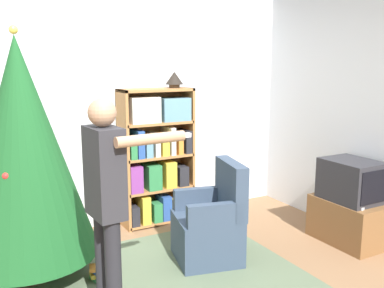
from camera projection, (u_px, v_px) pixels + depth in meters
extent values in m
cube|color=silver|center=(113.00, 109.00, 4.70)|extent=(8.00, 0.10, 2.60)
cube|color=#56664C|center=(165.00, 287.00, 3.49)|extent=(2.38, 2.07, 0.01)
cube|color=#A8703D|center=(124.00, 161.00, 4.61)|extent=(0.03, 0.33, 1.53)
cube|color=#A8703D|center=(188.00, 153.00, 4.98)|extent=(0.03, 0.33, 1.53)
cube|color=#A8703D|center=(156.00, 90.00, 4.65)|extent=(0.81, 0.33, 0.03)
cube|color=#A8703D|center=(151.00, 154.00, 4.93)|extent=(0.81, 0.01, 1.53)
cube|color=#A8703D|center=(158.00, 219.00, 4.93)|extent=(0.78, 0.33, 0.03)
cube|color=#232328|center=(132.00, 215.00, 4.72)|extent=(0.09, 0.24, 0.21)
cube|color=gold|center=(142.00, 208.00, 4.80)|extent=(0.10, 0.30, 0.31)
cube|color=#2D7A42|center=(154.00, 210.00, 4.86)|extent=(0.10, 0.29, 0.22)
cube|color=#284C93|center=(164.00, 207.00, 4.89)|extent=(0.11, 0.23, 0.28)
cube|color=gold|center=(174.00, 207.00, 4.96)|extent=(0.08, 0.24, 0.22)
cube|color=#B22D28|center=(182.00, 202.00, 5.02)|extent=(0.08, 0.27, 0.30)
cube|color=#A8703D|center=(157.00, 188.00, 4.86)|extent=(0.78, 0.33, 0.03)
cube|color=#843889|center=(133.00, 178.00, 4.66)|extent=(0.14, 0.26, 0.29)
cube|color=#2D7A42|center=(152.00, 176.00, 4.76)|extent=(0.16, 0.24, 0.28)
cube|color=gold|center=(167.00, 173.00, 4.86)|extent=(0.13, 0.28, 0.29)
cube|color=#232328|center=(179.00, 174.00, 4.95)|extent=(0.12, 0.30, 0.22)
cube|color=#A8703D|center=(157.00, 156.00, 4.79)|extent=(0.78, 0.33, 0.03)
cube|color=#2D7A42|center=(129.00, 148.00, 4.61)|extent=(0.07, 0.30, 0.21)
cube|color=#284C93|center=(137.00, 143.00, 4.63)|extent=(0.07, 0.28, 0.30)
cube|color=#5B899E|center=(145.00, 146.00, 4.67)|extent=(0.08, 0.27, 0.24)
cube|color=beige|center=(154.00, 144.00, 4.71)|extent=(0.06, 0.25, 0.26)
cube|color=gold|center=(162.00, 144.00, 4.75)|extent=(0.08, 0.23, 0.24)
cube|color=beige|center=(168.00, 140.00, 4.81)|extent=(0.06, 0.30, 0.31)
cube|color=orange|center=(176.00, 143.00, 4.86)|extent=(0.06, 0.28, 0.23)
cube|color=#232328|center=(184.00, 141.00, 4.89)|extent=(0.08, 0.26, 0.26)
cube|color=#A8703D|center=(156.00, 123.00, 4.72)|extent=(0.78, 0.33, 0.03)
cube|color=beige|center=(142.00, 110.00, 4.60)|extent=(0.33, 0.30, 0.28)
cube|color=#5B899E|center=(173.00, 109.00, 4.76)|extent=(0.33, 0.26, 0.25)
cube|color=brown|center=(348.00, 221.00, 4.34)|extent=(0.46, 0.72, 0.44)
cube|color=#28282D|center=(351.00, 180.00, 4.26)|extent=(0.43, 0.54, 0.41)
cube|color=black|center=(374.00, 187.00, 4.02)|extent=(0.35, 0.01, 0.32)
cube|color=white|center=(358.00, 207.00, 4.04)|extent=(0.04, 0.12, 0.02)
cylinder|color=#4C3323|center=(32.00, 272.00, 3.64)|extent=(0.36, 0.36, 0.10)
cylinder|color=brown|center=(31.00, 260.00, 3.62)|extent=(0.08, 0.08, 0.12)
cone|color=#195123|center=(22.00, 149.00, 3.44)|extent=(1.15, 1.15, 1.80)
sphere|color=red|center=(6.00, 176.00, 3.16)|extent=(0.06, 0.06, 0.06)
sphere|color=#B74C93|center=(57.00, 169.00, 3.78)|extent=(0.06, 0.06, 0.06)
sphere|color=silver|center=(61.00, 188.00, 3.88)|extent=(0.07, 0.07, 0.07)
sphere|color=silver|center=(5.00, 168.00, 3.70)|extent=(0.06, 0.06, 0.06)
sphere|color=#B74C93|center=(53.00, 153.00, 3.70)|extent=(0.07, 0.07, 0.07)
sphere|color=#E5CC4C|center=(13.00, 30.00, 3.27)|extent=(0.07, 0.07, 0.07)
cube|color=#334256|center=(207.00, 238.00, 3.95)|extent=(0.67, 0.67, 0.42)
cube|color=#334256|center=(231.00, 188.00, 3.92)|extent=(0.24, 0.57, 0.50)
cube|color=#334256|center=(200.00, 198.00, 4.12)|extent=(0.51, 0.19, 0.20)
cube|color=#334256|center=(215.00, 215.00, 3.66)|extent=(0.51, 0.19, 0.20)
cylinder|color=#232328|center=(103.00, 266.00, 2.99)|extent=(0.11, 0.11, 0.80)
cylinder|color=#232328|center=(114.00, 277.00, 2.84)|extent=(0.11, 0.11, 0.80)
cube|color=#2D2D33|center=(105.00, 172.00, 2.78)|extent=(0.21, 0.33, 0.60)
cylinder|color=tan|center=(94.00, 170.00, 2.95)|extent=(0.07, 0.07, 0.48)
cylinder|color=tan|center=(151.00, 139.00, 2.71)|extent=(0.48, 0.11, 0.07)
cube|color=white|center=(183.00, 135.00, 2.84)|extent=(0.11, 0.04, 0.03)
sphere|color=tan|center=(102.00, 113.00, 2.71)|extent=(0.18, 0.18, 0.18)
cylinder|color=#473828|center=(174.00, 86.00, 4.75)|extent=(0.12, 0.12, 0.04)
cone|color=black|center=(174.00, 78.00, 4.74)|extent=(0.20, 0.20, 0.14)
cube|color=#2D7A42|center=(104.00, 276.00, 3.63)|extent=(0.23, 0.18, 0.03)
cube|color=gold|center=(103.00, 273.00, 3.62)|extent=(0.22, 0.13, 0.03)
cube|color=#284C93|center=(101.00, 270.00, 3.61)|extent=(0.17, 0.17, 0.03)
cube|color=orange|center=(102.00, 267.00, 3.60)|extent=(0.23, 0.16, 0.03)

